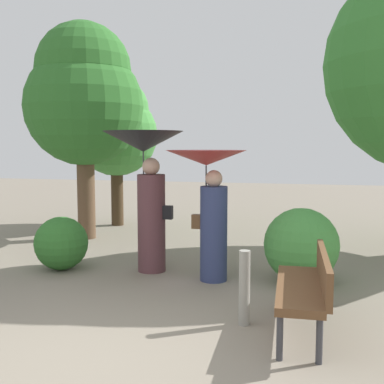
{
  "coord_description": "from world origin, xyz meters",
  "views": [
    {
      "loc": [
        1.79,
        -3.73,
        1.91
      ],
      "look_at": [
        0.0,
        3.47,
        1.17
      ],
      "focal_mm": 44.25,
      "sensor_mm": 36.0,
      "label": 1
    }
  ],
  "objects_px": {
    "park_bench": "(307,284)",
    "tree_mid_left": "(116,127)",
    "tree_near_left": "(84,95)",
    "path_marker_post": "(244,288)",
    "person_left": "(146,171)",
    "person_right": "(209,190)"
  },
  "relations": [
    {
      "from": "person_left",
      "to": "tree_near_left",
      "type": "xyz_separation_m",
      "value": [
        -2.04,
        2.08,
        1.38
      ]
    },
    {
      "from": "person_right",
      "to": "park_bench",
      "type": "xyz_separation_m",
      "value": [
        1.36,
        -1.65,
        -0.78
      ]
    },
    {
      "from": "person_left",
      "to": "tree_near_left",
      "type": "bearing_deg",
      "value": 50.69
    },
    {
      "from": "person_right",
      "to": "park_bench",
      "type": "distance_m",
      "value": 2.27
    },
    {
      "from": "person_left",
      "to": "park_bench",
      "type": "distance_m",
      "value": 3.22
    },
    {
      "from": "park_bench",
      "to": "tree_near_left",
      "type": "height_order",
      "value": "tree_near_left"
    },
    {
      "from": "tree_near_left",
      "to": "tree_mid_left",
      "type": "height_order",
      "value": "tree_near_left"
    },
    {
      "from": "path_marker_post",
      "to": "person_right",
      "type": "bearing_deg",
      "value": 114.42
    },
    {
      "from": "person_right",
      "to": "path_marker_post",
      "type": "xyz_separation_m",
      "value": [
        0.71,
        -1.57,
        -0.89
      ]
    },
    {
      "from": "person_left",
      "to": "tree_mid_left",
      "type": "height_order",
      "value": "tree_mid_left"
    },
    {
      "from": "person_left",
      "to": "park_bench",
      "type": "xyz_separation_m",
      "value": [
        2.38,
        -1.92,
        -1.0
      ]
    },
    {
      "from": "park_bench",
      "to": "tree_near_left",
      "type": "distance_m",
      "value": 6.42
    },
    {
      "from": "person_left",
      "to": "tree_mid_left",
      "type": "xyz_separation_m",
      "value": [
        -2.06,
        3.72,
        0.81
      ]
    },
    {
      "from": "tree_near_left",
      "to": "path_marker_post",
      "type": "xyz_separation_m",
      "value": [
        3.78,
        -3.92,
        -2.49
      ]
    },
    {
      "from": "person_left",
      "to": "park_bench",
      "type": "relative_size",
      "value": 1.39
    },
    {
      "from": "tree_mid_left",
      "to": "person_right",
      "type": "bearing_deg",
      "value": -52.31
    },
    {
      "from": "person_right",
      "to": "tree_near_left",
      "type": "bearing_deg",
      "value": 58.72
    },
    {
      "from": "person_right",
      "to": "path_marker_post",
      "type": "bearing_deg",
      "value": -149.36
    },
    {
      "from": "park_bench",
      "to": "tree_mid_left",
      "type": "xyz_separation_m",
      "value": [
        -4.44,
        5.63,
        1.81
      ]
    },
    {
      "from": "tree_mid_left",
      "to": "tree_near_left",
      "type": "bearing_deg",
      "value": -89.5
    },
    {
      "from": "tree_near_left",
      "to": "path_marker_post",
      "type": "bearing_deg",
      "value": -46.07
    },
    {
      "from": "park_bench",
      "to": "path_marker_post",
      "type": "xyz_separation_m",
      "value": [
        -0.65,
        0.08,
        -0.11
      ]
    }
  ]
}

